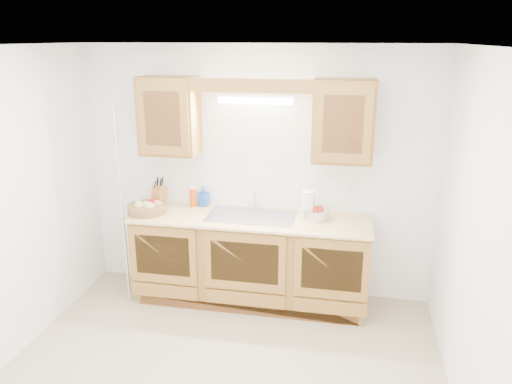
% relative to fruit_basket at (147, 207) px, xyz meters
% --- Properties ---
extents(room, '(3.52, 3.50, 2.50)m').
position_rel_fruit_basket_xyz_m(room, '(1.03, -1.12, 0.30)').
color(room, tan).
rests_on(room, ground).
extents(base_cabinets, '(2.20, 0.60, 0.86)m').
position_rel_fruit_basket_xyz_m(base_cabinets, '(1.03, 0.08, -0.51)').
color(base_cabinets, '#A16F2F').
rests_on(base_cabinets, ground).
extents(countertop, '(2.30, 0.63, 0.04)m').
position_rel_fruit_basket_xyz_m(countertop, '(1.03, 0.06, -0.07)').
color(countertop, '#D9B772').
rests_on(countertop, base_cabinets).
extents(upper_cabinet_left, '(0.55, 0.33, 0.75)m').
position_rel_fruit_basket_xyz_m(upper_cabinet_left, '(0.20, 0.21, 0.87)').
color(upper_cabinet_left, '#A16F2F').
rests_on(upper_cabinet_left, room).
extents(upper_cabinet_right, '(0.55, 0.33, 0.75)m').
position_rel_fruit_basket_xyz_m(upper_cabinet_right, '(1.86, 0.21, 0.87)').
color(upper_cabinet_right, '#A16F2F').
rests_on(upper_cabinet_right, room).
extents(valance, '(2.20, 0.05, 0.12)m').
position_rel_fruit_basket_xyz_m(valance, '(1.03, 0.07, 1.19)').
color(valance, '#A16F2F').
rests_on(valance, room).
extents(fluorescent_fixture, '(0.76, 0.08, 0.08)m').
position_rel_fruit_basket_xyz_m(fluorescent_fixture, '(1.03, 0.30, 1.04)').
color(fluorescent_fixture, white).
rests_on(fluorescent_fixture, room).
extents(sink, '(0.84, 0.46, 0.36)m').
position_rel_fruit_basket_xyz_m(sink, '(1.03, 0.09, -0.12)').
color(sink, '#9E9EA3').
rests_on(sink, countertop).
extents(wire_shelf_pole, '(0.03, 0.03, 2.00)m').
position_rel_fruit_basket_xyz_m(wire_shelf_pole, '(-0.17, -0.19, 0.05)').
color(wire_shelf_pole, silver).
rests_on(wire_shelf_pole, ground).
extents(outlet_plate, '(0.08, 0.01, 0.12)m').
position_rel_fruit_basket_xyz_m(outlet_plate, '(1.98, 0.37, 0.20)').
color(outlet_plate, white).
rests_on(outlet_plate, room).
extents(fruit_basket, '(0.41, 0.41, 0.12)m').
position_rel_fruit_basket_xyz_m(fruit_basket, '(0.00, 0.00, 0.00)').
color(fruit_basket, olive).
rests_on(fruit_basket, countertop).
extents(knife_block, '(0.15, 0.20, 0.31)m').
position_rel_fruit_basket_xyz_m(knife_block, '(0.05, 0.21, 0.06)').
color(knife_block, '#A16F2F').
rests_on(knife_block, countertop).
extents(orange_canister, '(0.08, 0.08, 0.21)m').
position_rel_fruit_basket_xyz_m(orange_canister, '(0.39, 0.25, 0.05)').
color(orange_canister, '#D0470B').
rests_on(orange_canister, countertop).
extents(soap_bottle, '(0.11, 0.12, 0.20)m').
position_rel_fruit_basket_xyz_m(soap_bottle, '(0.49, 0.30, 0.05)').
color(soap_bottle, '#224DAB').
rests_on(soap_bottle, countertop).
extents(sponge, '(0.12, 0.10, 0.02)m').
position_rel_fruit_basket_xyz_m(sponge, '(0.49, 0.32, -0.04)').
color(sponge, '#CC333F').
rests_on(sponge, countertop).
extents(paper_towel, '(0.15, 0.15, 0.32)m').
position_rel_fruit_basket_xyz_m(paper_towel, '(1.57, 0.15, 0.08)').
color(paper_towel, silver).
rests_on(paper_towel, countertop).
extents(apple_bowl, '(0.33, 0.33, 0.13)m').
position_rel_fruit_basket_xyz_m(apple_bowl, '(1.65, 0.14, 0.00)').
color(apple_bowl, silver).
rests_on(apple_bowl, countertop).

